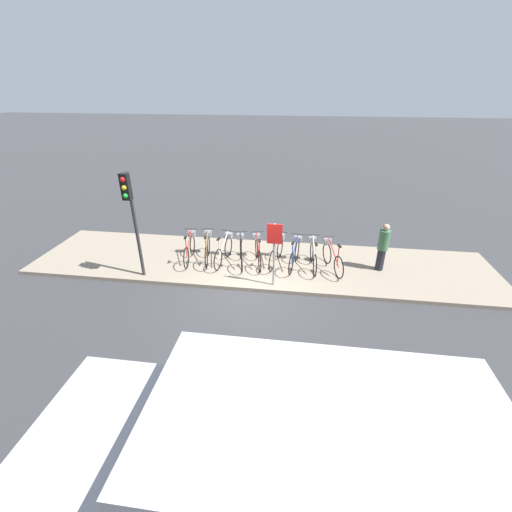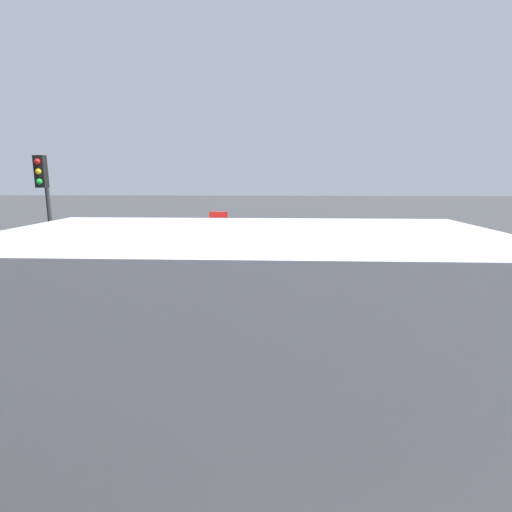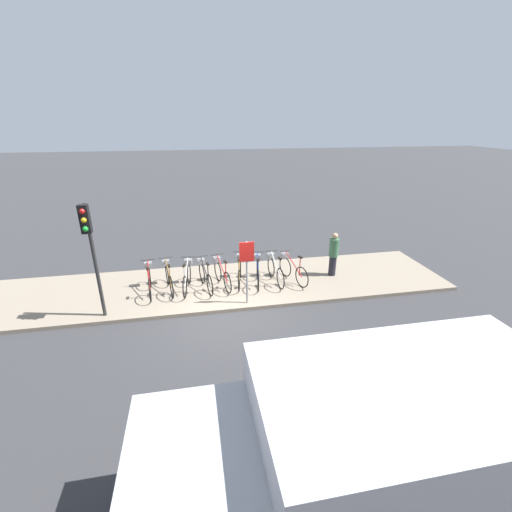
% 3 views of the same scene
% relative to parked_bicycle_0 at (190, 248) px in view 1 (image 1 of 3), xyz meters
% --- Properties ---
extents(ground_plane, '(120.00, 120.00, 0.00)m').
position_rel_parked_bicycle_0_xyz_m(ground_plane, '(2.43, -1.57, -0.58)').
color(ground_plane, '#38383A').
extents(sidewalk, '(15.61, 3.50, 0.12)m').
position_rel_parked_bicycle_0_xyz_m(sidewalk, '(2.43, 0.18, -0.52)').
color(sidewalk, gray).
rests_on(sidewalk, ground_plane).
extents(parked_bicycle_0, '(0.46, 1.73, 1.07)m').
position_rel_parked_bicycle_0_xyz_m(parked_bicycle_0, '(0.00, 0.00, 0.00)').
color(parked_bicycle_0, black).
rests_on(parked_bicycle_0, sidewalk).
extents(parked_bicycle_1, '(0.50, 1.72, 1.07)m').
position_rel_parked_bicycle_0_xyz_m(parked_bicycle_1, '(0.60, 0.09, 0.00)').
color(parked_bicycle_1, black).
rests_on(parked_bicycle_1, sidewalk).
extents(parked_bicycle_2, '(0.46, 1.73, 1.07)m').
position_rel_parked_bicycle_0_xyz_m(parked_bicycle_2, '(1.21, 0.02, 0.00)').
color(parked_bicycle_2, black).
rests_on(parked_bicycle_2, sidewalk).
extents(parked_bicycle_3, '(0.53, 1.71, 1.07)m').
position_rel_parked_bicycle_0_xyz_m(parked_bicycle_3, '(1.79, 0.00, 0.00)').
color(parked_bicycle_3, black).
rests_on(parked_bicycle_3, sidewalk).
extents(parked_bicycle_4, '(0.56, 1.70, 1.07)m').
position_rel_parked_bicycle_0_xyz_m(parked_bicycle_4, '(2.36, 0.07, 0.00)').
color(parked_bicycle_4, black).
rests_on(parked_bicycle_4, sidewalk).
extents(parked_bicycle_5, '(0.50, 1.72, 1.07)m').
position_rel_parked_bicycle_0_xyz_m(parked_bicycle_5, '(3.00, 0.17, 0.00)').
color(parked_bicycle_5, black).
rests_on(parked_bicycle_5, sidewalk).
extents(parked_bicycle_6, '(0.47, 1.72, 1.07)m').
position_rel_parked_bicycle_0_xyz_m(parked_bicycle_6, '(3.60, 0.05, 0.00)').
color(parked_bicycle_6, black).
rests_on(parked_bicycle_6, sidewalk).
extents(parked_bicycle_7, '(0.46, 1.73, 1.07)m').
position_rel_parked_bicycle_0_xyz_m(parked_bicycle_7, '(4.21, 0.05, 0.00)').
color(parked_bicycle_7, black).
rests_on(parked_bicycle_7, sidewalk).
extents(parked_bicycle_8, '(0.67, 1.66, 1.07)m').
position_rel_parked_bicycle_0_xyz_m(parked_bicycle_8, '(4.82, 0.00, 0.00)').
color(parked_bicycle_8, black).
rests_on(parked_bicycle_8, sidewalk).
extents(truck, '(5.64, 2.25, 2.48)m').
position_rel_parked_bicycle_0_xyz_m(truck, '(3.58, -7.64, 0.86)').
color(truck, black).
rests_on(truck, ground_plane).
extents(pedestrian, '(0.34, 0.34, 1.61)m').
position_rel_parked_bicycle_0_xyz_m(pedestrian, '(6.40, 0.17, 0.38)').
color(pedestrian, '#23232D').
rests_on(pedestrian, sidewalk).
extents(traffic_light, '(0.24, 0.40, 3.32)m').
position_rel_parked_bicycle_0_xyz_m(traffic_light, '(-1.18, -1.34, 1.93)').
color(traffic_light, '#2D2D2D').
rests_on(traffic_light, sidewalk).
extents(sign_post, '(0.44, 0.07, 2.00)m').
position_rel_parked_bicycle_0_xyz_m(sign_post, '(3.02, -1.28, 0.91)').
color(sign_post, '#99999E').
rests_on(sign_post, sidewalk).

